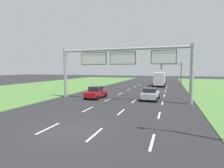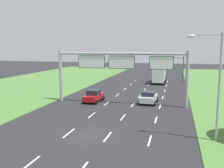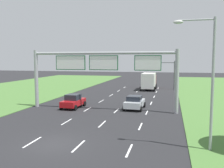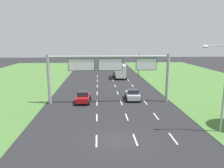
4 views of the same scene
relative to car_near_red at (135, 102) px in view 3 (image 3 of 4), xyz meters
name	(u,v)px [view 3 (image 3 of 4)]	position (x,y,z in m)	size (l,w,h in m)	color
ground_plane	(55,144)	(-3.63, -13.55, -0.80)	(200.00, 200.00, 0.00)	#262628
lane_dashes_inner_left	(78,115)	(-5.38, -4.55, -0.80)	(0.14, 56.40, 0.01)	white
lane_dashes_inner_right	(110,117)	(-1.88, -4.55, -0.80)	(0.14, 56.40, 0.01)	white
lane_dashes_slip	(144,118)	(1.62, -4.55, -0.80)	(0.14, 56.40, 0.01)	white
car_near_red	(135,102)	(0.00, 0.00, 0.00)	(2.31, 3.98, 1.59)	silver
car_lead_silver	(73,101)	(-7.36, -1.03, 0.01)	(2.15, 3.97, 1.67)	red
box_truck	(149,81)	(-0.01, 19.77, 0.94)	(2.74, 7.41, 3.25)	#B21E19
sign_gantry	(102,67)	(-3.57, -1.39, 4.16)	(17.24, 0.44, 7.00)	#9EA0A5
traffic_light_mast	(164,70)	(2.82, 20.71, 3.07)	(4.76, 0.49, 5.60)	#47494F
street_lamp	(207,72)	(6.33, -12.39, 4.28)	(2.61, 0.32, 8.50)	#9EA0A5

